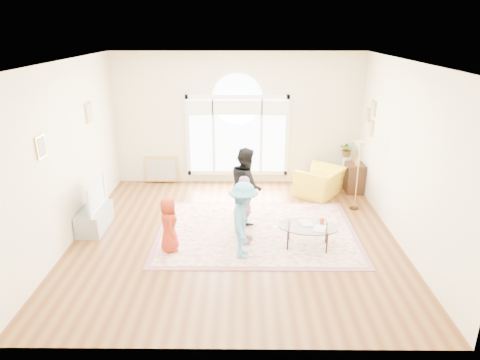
{
  "coord_description": "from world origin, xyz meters",
  "views": [
    {
      "loc": [
        0.16,
        -7.24,
        3.79
      ],
      "look_at": [
        0.09,
        0.3,
        1.02
      ],
      "focal_mm": 32.0,
      "sensor_mm": 36.0,
      "label": 1
    }
  ],
  "objects_px": {
    "area_rug": "(257,231)",
    "coffee_table": "(308,227)",
    "armchair": "(320,182)",
    "tv_console": "(95,219)",
    "television": "(92,195)"
  },
  "relations": [
    {
      "from": "tv_console",
      "to": "television",
      "type": "xyz_separation_m",
      "value": [
        0.01,
        -0.0,
        0.5
      ]
    },
    {
      "from": "area_rug",
      "to": "television",
      "type": "distance_m",
      "value": 3.23
    },
    {
      "from": "area_rug",
      "to": "coffee_table",
      "type": "xyz_separation_m",
      "value": [
        0.89,
        -0.59,
        0.39
      ]
    },
    {
      "from": "television",
      "to": "coffee_table",
      "type": "bearing_deg",
      "value": -10.02
    },
    {
      "from": "tv_console",
      "to": "television",
      "type": "relative_size",
      "value": 0.99
    },
    {
      "from": "tv_console",
      "to": "armchair",
      "type": "bearing_deg",
      "value": 20.66
    },
    {
      "from": "armchair",
      "to": "television",
      "type": "bearing_deg",
      "value": -32.98
    },
    {
      "from": "coffee_table",
      "to": "armchair",
      "type": "relative_size",
      "value": 1.13
    },
    {
      "from": "area_rug",
      "to": "coffee_table",
      "type": "height_order",
      "value": "coffee_table"
    },
    {
      "from": "armchair",
      "to": "area_rug",
      "type": "bearing_deg",
      "value": -2.53
    },
    {
      "from": "television",
      "to": "coffee_table",
      "type": "distance_m",
      "value": 4.12
    },
    {
      "from": "television",
      "to": "armchair",
      "type": "height_order",
      "value": "television"
    },
    {
      "from": "armchair",
      "to": "tv_console",
      "type": "bearing_deg",
      "value": -33.01
    },
    {
      "from": "television",
      "to": "armchair",
      "type": "bearing_deg",
      "value": 20.69
    },
    {
      "from": "area_rug",
      "to": "coffee_table",
      "type": "distance_m",
      "value": 1.14
    }
  ]
}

